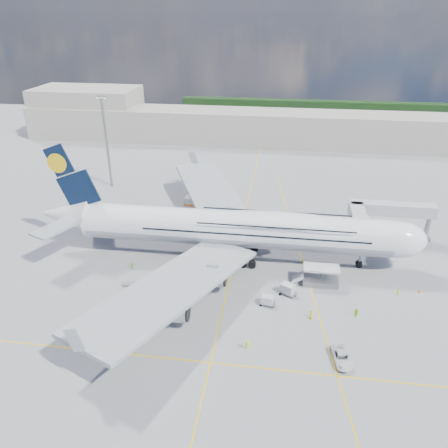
# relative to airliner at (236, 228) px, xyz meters

# --- Properties ---
(ground) EXTENTS (300.00, 300.00, 0.00)m
(ground) POSITION_rel_airliner_xyz_m (-0.26, -10.00, -6.87)
(ground) COLOR gray
(ground) RESTS_ON ground
(taxi_line_main) EXTENTS (0.25, 220.00, 0.01)m
(taxi_line_main) POSITION_rel_airliner_xyz_m (-0.26, -10.00, -6.86)
(taxi_line_main) COLOR yellow
(taxi_line_main) RESTS_ON ground
(taxi_line_cross) EXTENTS (120.00, 0.25, 0.01)m
(taxi_line_cross) POSITION_rel_airliner_xyz_m (-0.26, -30.00, -6.86)
(taxi_line_cross) COLOR yellow
(taxi_line_cross) RESTS_ON ground
(taxi_line_diag) EXTENTS (14.16, 99.06, 0.01)m
(taxi_line_diag) POSITION_rel_airliner_xyz_m (13.74, -0.00, -6.86)
(taxi_line_diag) COLOR yellow
(taxi_line_diag) RESTS_ON ground
(airliner) EXTENTS (77.26, 79.15, 23.71)m
(airliner) POSITION_rel_airliner_xyz_m (0.00, 0.00, 0.00)
(airliner) COLOR white
(airliner) RESTS_ON ground
(jet_bridge) EXTENTS (18.80, 12.10, 8.50)m
(jet_bridge) POSITION_rel_airliner_xyz_m (29.55, 10.94, -0.02)
(jet_bridge) COLOR #B7B7BC
(jet_bridge) RESTS_ON ground
(cargo_loader) EXTENTS (8.53, 3.20, 3.67)m
(cargo_loader) POSITION_rel_airliner_xyz_m (16.56, -7.11, -5.62)
(cargo_loader) COLOR silver
(cargo_loader) RESTS_ON ground
(light_mast) EXTENTS (3.00, 0.70, 25.50)m
(light_mast) POSITION_rel_airliner_xyz_m (-40.26, 35.00, 6.34)
(light_mast) COLOR gray
(light_mast) RESTS_ON ground
(terminal) EXTENTS (180.00, 16.00, 12.00)m
(terminal) POSITION_rel_airliner_xyz_m (-0.26, 85.00, -0.87)
(terminal) COLOR #B2AD9E
(terminal) RESTS_ON ground
(hangar) EXTENTS (40.00, 22.00, 18.00)m
(hangar) POSITION_rel_airliner_xyz_m (-70.26, 90.00, 2.13)
(hangar) COLOR #B2AD9E
(hangar) RESTS_ON ground
(tree_line) EXTENTS (160.00, 6.00, 8.00)m
(tree_line) POSITION_rel_airliner_xyz_m (39.74, 130.00, -2.87)
(tree_line) COLOR #193814
(tree_line) RESTS_ON ground
(dolly_row_a) EXTENTS (3.01, 1.91, 0.41)m
(dolly_row_a) POSITION_rel_airliner_xyz_m (-19.69, -20.91, -6.55)
(dolly_row_a) COLOR gray
(dolly_row_a) RESTS_ON ground
(dolly_row_b) EXTENTS (3.72, 2.78, 0.49)m
(dolly_row_b) POSITION_rel_airliner_xyz_m (-16.04, -12.88, -6.49)
(dolly_row_b) COLOR gray
(dolly_row_b) RESTS_ON ground
(dolly_row_c) EXTENTS (3.09, 1.79, 1.89)m
(dolly_row_c) POSITION_rel_airliner_xyz_m (-14.99, -20.26, -5.85)
(dolly_row_c) COLOR gray
(dolly_row_c) RESTS_ON ground
(dolly_back) EXTENTS (2.66, 1.58, 0.38)m
(dolly_back) POSITION_rel_airliner_xyz_m (-18.67, -12.58, -6.58)
(dolly_back) COLOR gray
(dolly_back) RESTS_ON ground
(dolly_nose_far) EXTENTS (3.67, 3.11, 2.05)m
(dolly_nose_far) POSITION_rel_airliner_xyz_m (10.68, -11.23, -5.76)
(dolly_nose_far) COLOR gray
(dolly_nose_far) RESTS_ON ground
(dolly_nose_near) EXTENTS (3.02, 1.94, 1.78)m
(dolly_nose_near) POSITION_rel_airliner_xyz_m (7.26, -14.96, -5.91)
(dolly_nose_near) COLOR gray
(dolly_nose_near) RESTS_ON ground
(baggage_tug) EXTENTS (3.06, 1.82, 1.79)m
(baggage_tug) POSITION_rel_airliner_xyz_m (-12.49, -14.39, -6.08)
(baggage_tug) COLOR silver
(baggage_tug) RESTS_ON ground
(catering_truck_inner) EXTENTS (6.78, 3.24, 3.90)m
(catering_truck_inner) POSITION_rel_airliner_xyz_m (-12.46, 21.18, -5.03)
(catering_truck_inner) COLOR gray
(catering_truck_inner) RESTS_ON ground
(catering_truck_outer) EXTENTS (6.56, 3.28, 3.75)m
(catering_truck_outer) POSITION_rel_airliner_xyz_m (-11.41, 31.82, -5.13)
(catering_truck_outer) COLOR gray
(catering_truck_outer) RESTS_ON ground
(service_van) EXTENTS (3.21, 5.53, 1.45)m
(service_van) POSITION_rel_airliner_xyz_m (18.76, -27.07, -6.14)
(service_van) COLOR silver
(service_van) RESTS_ON ground
(crew_nose) EXTENTS (0.66, 0.54, 1.55)m
(crew_nose) POSITION_rel_airliner_xyz_m (30.31, -9.03, -6.09)
(crew_nose) COLOR #C5EF19
(crew_nose) RESTS_ON ground
(crew_loader) EXTENTS (1.16, 1.14, 1.88)m
(crew_loader) POSITION_rel_airliner_xyz_m (22.11, -16.46, -5.93)
(crew_loader) COLOR #A6EE19
(crew_loader) RESTS_ON ground
(crew_wing) EXTENTS (0.80, 1.00, 1.59)m
(crew_wing) POSITION_rel_airliner_xyz_m (-19.88, -7.08, -6.08)
(crew_wing) COLOR #92E418
(crew_wing) RESTS_ON ground
(crew_van) EXTENTS (0.71, 0.94, 1.74)m
(crew_van) POSITION_rel_airliner_xyz_m (14.64, -17.70, -6.00)
(crew_van) COLOR #CBDC17
(crew_van) RESTS_ON ground
(crew_tug) EXTENTS (1.20, 0.80, 1.73)m
(crew_tug) POSITION_rel_airliner_xyz_m (4.81, -26.55, -6.00)
(crew_tug) COLOR #D8F319
(crew_tug) RESTS_ON ground
(cone_nose) EXTENTS (0.49, 0.49, 0.63)m
(cone_nose) POSITION_rel_airliner_xyz_m (34.47, -7.35, -6.57)
(cone_nose) COLOR orange
(cone_nose) RESTS_ON ground
(cone_wing_left_inner) EXTENTS (0.40, 0.40, 0.51)m
(cone_wing_left_inner) POSITION_rel_airliner_xyz_m (-14.82, 13.07, -6.62)
(cone_wing_left_inner) COLOR orange
(cone_wing_left_inner) RESTS_ON ground
(cone_wing_left_outer) EXTENTS (0.45, 0.45, 0.57)m
(cone_wing_left_outer) POSITION_rel_airliner_xyz_m (-7.06, 25.72, -6.59)
(cone_wing_left_outer) COLOR orange
(cone_wing_left_outer) RESTS_ON ground
(cone_wing_right_inner) EXTENTS (0.44, 0.44, 0.56)m
(cone_wing_right_inner) POSITION_rel_airliner_xyz_m (-13.88, -21.58, -6.60)
(cone_wing_right_inner) COLOR orange
(cone_wing_right_inner) RESTS_ON ground
(cone_wing_right_outer) EXTENTS (0.50, 0.50, 0.63)m
(cone_wing_right_outer) POSITION_rel_airliner_xyz_m (-12.22, -18.56, -6.56)
(cone_wing_right_outer) COLOR orange
(cone_wing_right_outer) RESTS_ON ground
(cone_tail) EXTENTS (0.45, 0.45, 0.57)m
(cone_tail) POSITION_rel_airliner_xyz_m (-28.79, 7.80, -6.59)
(cone_tail) COLOR orange
(cone_tail) RESTS_ON ground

